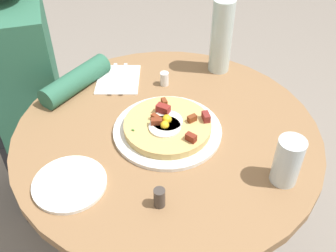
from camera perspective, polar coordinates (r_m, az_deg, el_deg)
dining_table at (r=1.26m, az=-0.15°, el=-6.28°), size 0.88×0.88×0.70m
person_seated at (r=1.64m, az=-18.68°, el=2.82°), size 0.52×0.44×1.14m
pizza_plate at (r=1.13m, az=0.16°, el=-0.60°), size 0.31×0.31×0.01m
breakfast_pizza at (r=1.12m, az=0.17°, el=0.13°), size 0.25×0.25×0.05m
bread_plate at (r=1.03m, az=-13.98°, el=-8.04°), size 0.19×0.19×0.01m
napkin at (r=1.35m, az=-7.18°, el=6.67°), size 0.20×0.18×0.00m
fork at (r=1.35m, az=-6.43°, el=6.83°), size 0.18×0.06×0.00m
knife at (r=1.35m, az=-7.96°, el=6.82°), size 0.18×0.06×0.00m
water_glass at (r=1.01m, az=16.85°, el=-4.86°), size 0.07×0.07×0.13m
water_bottle at (r=1.34m, az=7.70°, el=12.67°), size 0.07×0.07×0.25m
salt_shaker at (r=1.31m, az=-0.52°, el=6.83°), size 0.03×0.03×0.05m
pepper_shaker at (r=0.94m, az=-1.24°, el=-10.27°), size 0.03×0.03×0.05m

